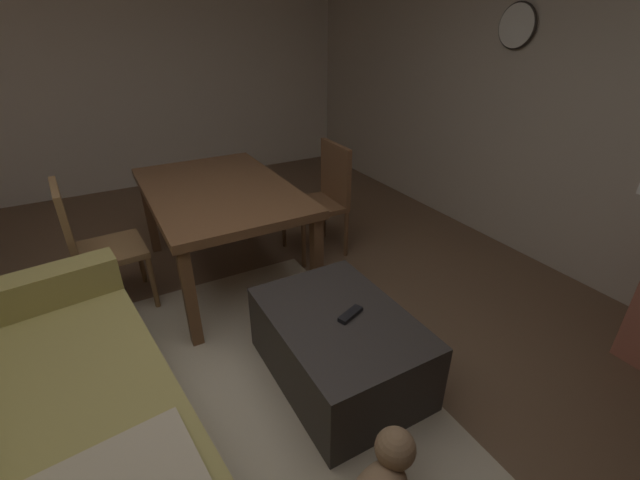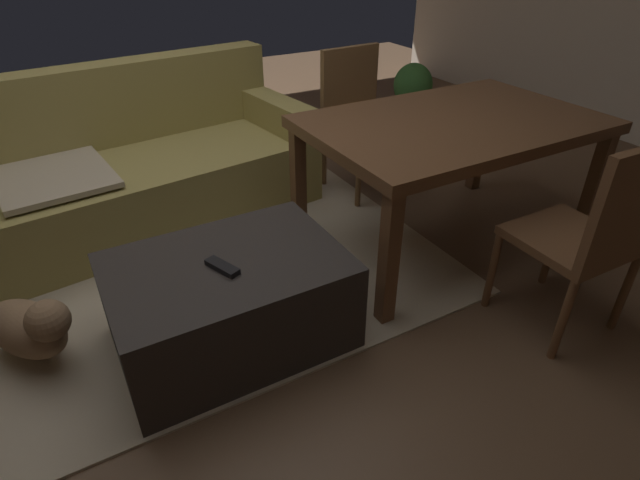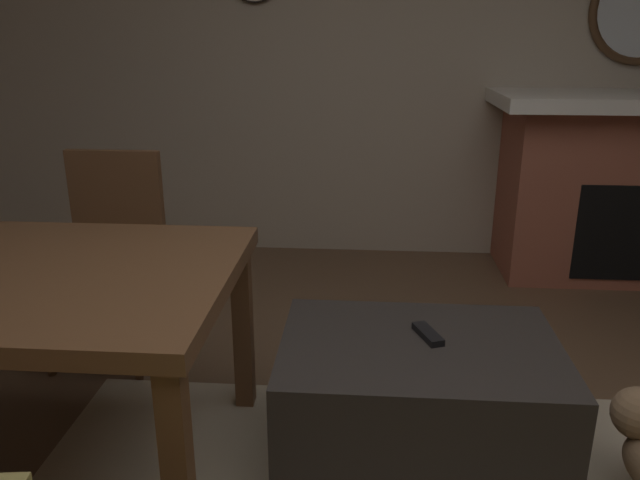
# 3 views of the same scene
# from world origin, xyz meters

# --- Properties ---
(floor) EXTENTS (9.23, 9.23, 0.00)m
(floor) POSITION_xyz_m (0.00, 0.00, 0.00)
(floor) COLOR brown
(area_rug) EXTENTS (2.60, 2.00, 0.01)m
(area_rug) POSITION_xyz_m (-0.06, 0.04, 0.01)
(area_rug) COLOR tan
(area_rug) RESTS_ON ground
(couch) EXTENTS (2.25, 1.15, 0.90)m
(couch) POSITION_xyz_m (-0.18, 0.75, 0.32)
(couch) COLOR #9E8E4C
(couch) RESTS_ON ground
(ottoman_coffee_table) EXTENTS (0.96, 0.67, 0.43)m
(ottoman_coffee_table) POSITION_xyz_m (-0.06, -0.60, 0.21)
(ottoman_coffee_table) COLOR #2D2826
(ottoman_coffee_table) RESTS_ON ground
(tv_remote) EXTENTS (0.10, 0.17, 0.02)m
(tv_remote) POSITION_xyz_m (-0.09, -0.65, 0.44)
(tv_remote) COLOR black
(tv_remote) RESTS_ON ottoman_coffee_table
(dining_table) EXTENTS (1.51, 0.98, 0.74)m
(dining_table) POSITION_xyz_m (1.30, -0.40, 0.66)
(dining_table) COLOR brown
(dining_table) RESTS_ON ground
(dining_chair_south) EXTENTS (0.45, 0.45, 0.93)m
(dining_chair_south) POSITION_xyz_m (1.30, -1.28, 0.52)
(dining_chair_south) COLOR brown
(dining_chair_south) RESTS_ON ground
(dining_chair_north) EXTENTS (0.47, 0.47, 0.93)m
(dining_chair_north) POSITION_xyz_m (1.29, 0.49, 0.52)
(dining_chair_north) COLOR brown
(dining_chair_north) RESTS_ON ground
(potted_plant) EXTENTS (0.36, 0.36, 0.53)m
(potted_plant) POSITION_xyz_m (2.53, 1.42, 0.30)
(potted_plant) COLOR #474C51
(potted_plant) RESTS_ON ground
(small_dog) EXTENTS (0.41, 0.48, 0.32)m
(small_dog) POSITION_xyz_m (-0.83, -0.32, 0.19)
(small_dog) COLOR #8C6B4C
(small_dog) RESTS_ON ground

